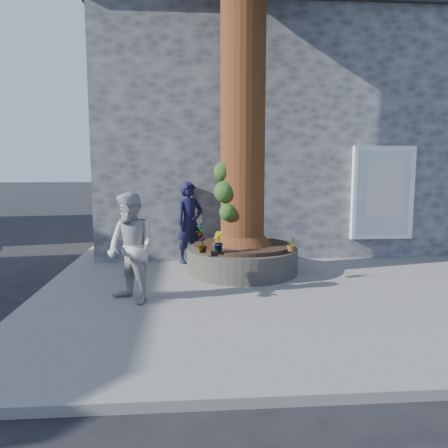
{
  "coord_description": "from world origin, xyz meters",
  "views": [
    {
      "loc": [
        -0.29,
        -6.9,
        2.33
      ],
      "look_at": [
        0.36,
        1.2,
        1.25
      ],
      "focal_mm": 35.0,
      "sensor_mm": 36.0,
      "label": 1
    }
  ],
  "objects": [
    {
      "name": "ground",
      "position": [
        0.0,
        0.0,
        0.0
      ],
      "size": [
        120.0,
        120.0,
        0.0
      ],
      "primitive_type": "plane",
      "color": "black",
      "rests_on": "ground"
    },
    {
      "name": "pavement",
      "position": [
        1.5,
        1.0,
        0.06
      ],
      "size": [
        9.0,
        8.0,
        0.12
      ],
      "primitive_type": "cube",
      "color": "slate",
      "rests_on": "ground"
    },
    {
      "name": "yellow_line",
      "position": [
        -3.05,
        1.0,
        0.0
      ],
      "size": [
        0.1,
        30.0,
        0.01
      ],
      "primitive_type": "cube",
      "color": "yellow",
      "rests_on": "ground"
    },
    {
      "name": "stone_shop",
      "position": [
        2.5,
        7.2,
        3.16
      ],
      "size": [
        10.3,
        8.3,
        6.3
      ],
      "color": "#454649",
      "rests_on": "ground"
    },
    {
      "name": "planter",
      "position": [
        0.8,
        2.0,
        0.41
      ],
      "size": [
        2.3,
        2.3,
        0.6
      ],
      "color": "black",
      "rests_on": "pavement"
    },
    {
      "name": "man",
      "position": [
        -0.29,
        3.03,
        1.05
      ],
      "size": [
        0.81,
        0.75,
        1.86
      ],
      "primitive_type": "imported",
      "rotation": [
        0.0,
        0.0,
        0.59
      ],
      "color": "black",
      "rests_on": "pavement"
    },
    {
      "name": "woman",
      "position": [
        -1.24,
        0.11,
        1.02
      ],
      "size": [
        1.1,
        1.1,
        1.8
      ],
      "primitive_type": "imported",
      "rotation": [
        0.0,
        0.0,
        -0.77
      ],
      "color": "#A7A49F",
      "rests_on": "pavement"
    },
    {
      "name": "shopping_bag",
      "position": [
        -0.13,
        2.91,
        0.26
      ],
      "size": [
        0.23,
        0.18,
        0.28
      ],
      "primitive_type": "cube",
      "rotation": [
        0.0,
        0.0,
        0.37
      ],
      "color": "white",
      "rests_on": "pavement"
    },
    {
      "name": "plant_a",
      "position": [
        -0.05,
        2.85,
        0.88
      ],
      "size": [
        0.2,
        0.17,
        0.32
      ],
      "primitive_type": "imported",
      "rotation": [
        0.0,
        0.0,
        0.43
      ],
      "color": "gray",
      "rests_on": "planter"
    },
    {
      "name": "plant_b",
      "position": [
        0.24,
        1.15,
        0.92
      ],
      "size": [
        0.28,
        0.28,
        0.4
      ],
      "primitive_type": "imported",
      "rotation": [
        0.0,
        0.0,
        1.95
      ],
      "color": "gray",
      "rests_on": "planter"
    },
    {
      "name": "plant_c",
      "position": [
        -0.05,
        1.15,
        0.86
      ],
      "size": [
        0.23,
        0.23,
        0.29
      ],
      "primitive_type": "imported",
      "rotation": [
        0.0,
        0.0,
        3.78
      ],
      "color": "gray",
      "rests_on": "planter"
    },
    {
      "name": "plant_d",
      "position": [
        1.65,
        1.15,
        0.86
      ],
      "size": [
        0.33,
        0.33,
        0.28
      ],
      "primitive_type": "imported",
      "rotation": [
        0.0,
        0.0,
        5.61
      ],
      "color": "gray",
      "rests_on": "planter"
    }
  ]
}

